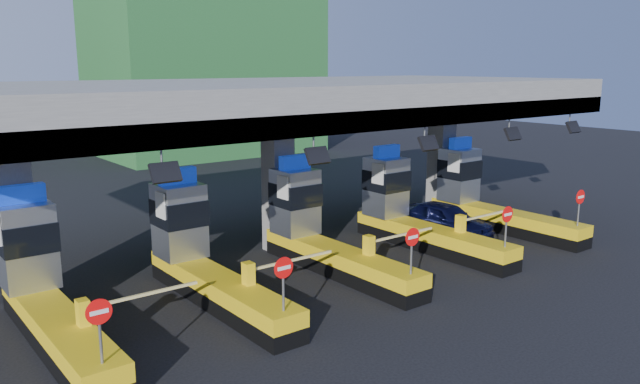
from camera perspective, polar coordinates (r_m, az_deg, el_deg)
ground at (r=24.10m, az=0.27°, el=-6.93°), size 120.00×120.00×0.00m
toll_canopy at (r=25.22m, az=-3.79°, el=8.10°), size 28.00×12.09×7.00m
toll_lane_far_left at (r=19.72m, az=-24.00°, el=-7.95°), size 4.43×8.00×4.16m
toll_lane_left at (r=21.34m, az=-10.86°, el=-5.68°), size 4.43×8.00×4.16m
toll_lane_center at (r=23.91m, az=-0.13°, el=-3.58°), size 4.43×8.00×4.16m
toll_lane_right at (r=27.17m, az=8.23°, el=-1.85°), size 4.43×8.00×4.16m
toll_lane_far_right at (r=30.89m, az=14.69°, el=-0.48°), size 4.43×8.00×4.16m
van at (r=28.82m, az=11.34°, el=-2.45°), size 2.09×4.66×1.55m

